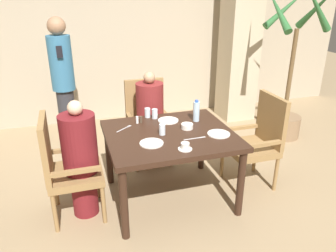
% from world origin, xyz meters
% --- Properties ---
extents(ground_plane, '(16.00, 16.00, 0.00)m').
position_xyz_m(ground_plane, '(0.00, 0.00, 0.00)').
color(ground_plane, '#9E8460').
extents(wall_back, '(8.00, 0.06, 2.80)m').
position_xyz_m(wall_back, '(0.00, 2.51, 1.40)').
color(wall_back, tan).
rests_on(wall_back, ground_plane).
extents(pillar_stone, '(0.50, 0.50, 2.70)m').
position_xyz_m(pillar_stone, '(1.77, 1.96, 1.35)').
color(pillar_stone, '#BCAD8E').
rests_on(pillar_stone, ground_plane).
extents(dining_table, '(1.21, 1.06, 0.73)m').
position_xyz_m(dining_table, '(0.00, 0.00, 0.65)').
color(dining_table, '#331E14').
rests_on(dining_table, ground_plane).
extents(chair_left_side, '(0.49, 0.49, 1.01)m').
position_xyz_m(chair_left_side, '(-1.00, 0.00, 0.54)').
color(chair_left_side, olive).
rests_on(chair_left_side, ground_plane).
extents(diner_in_left_chair, '(0.32, 0.32, 1.14)m').
position_xyz_m(diner_in_left_chair, '(-0.85, 0.00, 0.59)').
color(diner_in_left_chair, maroon).
rests_on(diner_in_left_chair, ground_plane).
extents(chair_far_side, '(0.49, 0.49, 1.01)m').
position_xyz_m(chair_far_side, '(0.00, 0.92, 0.54)').
color(chair_far_side, olive).
rests_on(chair_far_side, ground_plane).
extents(diner_in_far_chair, '(0.32, 0.32, 1.16)m').
position_xyz_m(diner_in_far_chair, '(-0.00, 0.77, 0.60)').
color(diner_in_far_chair, maroon).
rests_on(diner_in_far_chair, ground_plane).
extents(chair_right_side, '(0.49, 0.49, 1.01)m').
position_xyz_m(chair_right_side, '(1.00, 0.00, 0.54)').
color(chair_right_side, olive).
rests_on(chair_right_side, ground_plane).
extents(standing_host, '(0.29, 0.33, 1.72)m').
position_xyz_m(standing_host, '(-0.94, 1.58, 0.92)').
color(standing_host, '#2D2D33').
rests_on(standing_host, ground_plane).
extents(potted_palm, '(0.75, 0.71, 2.16)m').
position_xyz_m(potted_palm, '(2.07, 1.00, 0.67)').
color(potted_palm, '#896B4C').
rests_on(potted_palm, ground_plane).
extents(plate_main_left, '(0.22, 0.22, 0.01)m').
position_xyz_m(plate_main_left, '(0.44, -0.18, 0.74)').
color(plate_main_left, white).
rests_on(plate_main_left, dining_table).
extents(plate_main_right, '(0.22, 0.22, 0.01)m').
position_xyz_m(plate_main_right, '(-0.23, -0.19, 0.74)').
color(plate_main_right, white).
rests_on(plate_main_right, dining_table).
extents(plate_dessert_center, '(0.22, 0.22, 0.01)m').
position_xyz_m(plate_dessert_center, '(0.08, 0.30, 0.74)').
color(plate_dessert_center, white).
rests_on(plate_dessert_center, dining_table).
extents(teacup_with_saucer, '(0.12, 0.12, 0.06)m').
position_xyz_m(teacup_with_saucer, '(0.02, -0.38, 0.76)').
color(teacup_with_saucer, white).
rests_on(teacup_with_saucer, dining_table).
extents(bowl_small, '(0.12, 0.12, 0.05)m').
position_xyz_m(bowl_small, '(0.20, 0.05, 0.76)').
color(bowl_small, white).
rests_on(bowl_small, dining_table).
extents(water_bottle, '(0.07, 0.07, 0.23)m').
position_xyz_m(water_bottle, '(0.36, 0.22, 0.84)').
color(water_bottle, silver).
rests_on(water_bottle, dining_table).
extents(glass_tall_near, '(0.06, 0.06, 0.10)m').
position_xyz_m(glass_tall_near, '(-0.08, -0.02, 0.79)').
color(glass_tall_near, silver).
rests_on(glass_tall_near, dining_table).
extents(glass_tall_mid, '(0.06, 0.06, 0.10)m').
position_xyz_m(glass_tall_mid, '(-0.04, 0.42, 0.79)').
color(glass_tall_mid, silver).
rests_on(glass_tall_mid, dining_table).
extents(glass_tall_far, '(0.06, 0.06, 0.10)m').
position_xyz_m(glass_tall_far, '(-0.10, 0.47, 0.79)').
color(glass_tall_far, silver).
rests_on(glass_tall_far, dining_table).
extents(salt_shaker, '(0.03, 0.03, 0.07)m').
position_xyz_m(salt_shaker, '(-0.25, 0.33, 0.77)').
color(salt_shaker, white).
rests_on(salt_shaker, dining_table).
extents(pepper_shaker, '(0.03, 0.03, 0.07)m').
position_xyz_m(pepper_shaker, '(-0.21, 0.33, 0.77)').
color(pepper_shaker, '#4C3D2D').
rests_on(pepper_shaker, dining_table).
extents(fork_beside_plate, '(0.17, 0.14, 0.00)m').
position_xyz_m(fork_beside_plate, '(-0.39, 0.24, 0.74)').
color(fork_beside_plate, silver).
rests_on(fork_beside_plate, dining_table).
extents(knife_beside_plate, '(0.22, 0.02, 0.00)m').
position_xyz_m(knife_beside_plate, '(0.19, -0.20, 0.74)').
color(knife_beside_plate, silver).
rests_on(knife_beside_plate, dining_table).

